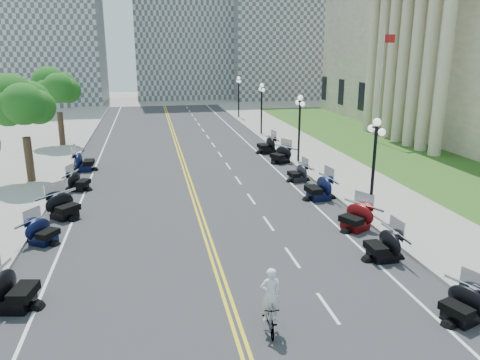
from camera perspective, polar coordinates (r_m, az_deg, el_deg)
ground at (r=19.15m, az=-2.93°, el=-10.21°), size 160.00×160.00×0.00m
road at (r=28.42m, az=-5.81°, el=-1.46°), size 16.00×90.00×0.01m
centerline_yellow_a at (r=28.41m, az=-6.05°, el=-1.46°), size 0.12×90.00×0.00m
centerline_yellow_b at (r=28.43m, az=-5.57°, el=-1.44°), size 0.12×90.00×0.00m
edge_line_north at (r=29.64m, az=6.60°, el=-0.75°), size 0.12×90.00×0.00m
edge_line_south at (r=28.61m, az=-18.68°, el=-2.10°), size 0.12×90.00×0.00m
lane_dash_5 at (r=16.47m, az=10.66°, el=-15.07°), size 0.12×2.00×0.00m
lane_dash_6 at (r=19.79m, az=6.40°, el=-9.35°), size 0.12×2.00×0.00m
lane_dash_7 at (r=23.33m, az=3.48°, el=-5.29°), size 0.12×2.00×0.00m
lane_dash_8 at (r=26.99m, az=1.38°, el=-2.30°), size 0.12×2.00×0.00m
lane_dash_9 at (r=30.74m, az=-0.22°, el=-0.04°), size 0.12×2.00×0.00m
lane_dash_10 at (r=34.55m, az=-1.46°, el=1.73°), size 0.12×2.00×0.00m
lane_dash_11 at (r=38.39m, az=-2.46°, el=3.15°), size 0.12×2.00×0.00m
lane_dash_12 at (r=42.27m, az=-3.28°, el=4.31°), size 0.12×2.00×0.00m
lane_dash_13 at (r=46.16m, az=-3.96°, el=5.27°), size 0.12×2.00×0.00m
lane_dash_14 at (r=50.08m, az=-4.54°, el=6.08°), size 0.12×2.00×0.00m
lane_dash_15 at (r=54.00m, az=-5.03°, el=6.78°), size 0.12×2.00×0.00m
lane_dash_16 at (r=57.94m, az=-5.46°, el=7.38°), size 0.12×2.00×0.00m
lane_dash_17 at (r=61.88m, az=-5.84°, el=7.90°), size 0.12×2.00×0.00m
lane_dash_18 at (r=65.83m, az=-6.17°, el=8.36°), size 0.12×2.00×0.00m
lane_dash_19 at (r=69.79m, az=-6.46°, el=8.77°), size 0.12×2.00×0.00m
sidewalk_north at (r=31.08m, az=13.83°, el=-0.21°), size 5.00×90.00×0.15m
sidewalk_south at (r=29.46m, az=-26.61°, el=-2.34°), size 5.00×90.00×0.15m
lawn at (r=41.14m, az=18.12°, el=3.28°), size 9.00×60.00×0.10m
distant_block_a at (r=80.73m, az=-23.36°, el=17.82°), size 18.00×14.00×26.00m
distant_block_b at (r=85.55m, az=-7.17°, el=20.07°), size 16.00×12.00×30.00m
distant_block_c at (r=85.64m, az=5.77°, el=17.43°), size 20.00×14.00×22.00m
street_lamp_2 at (r=24.43m, az=15.96°, el=1.45°), size 0.50×1.20×4.90m
street_lamp_3 at (r=35.30m, az=7.23°, el=6.21°), size 0.50×1.20×4.90m
street_lamp_4 at (r=46.73m, az=2.64°, el=8.63°), size 0.50×1.20×4.90m
street_lamp_5 at (r=58.39m, az=-0.17°, el=10.07°), size 0.50×1.20×4.90m
flagpole at (r=44.17m, az=16.74°, el=10.71°), size 1.10×0.20×10.00m
tree_3 at (r=32.20m, az=-24.95°, el=7.83°), size 4.80×4.80×9.20m
tree_4 at (r=43.89m, az=-21.37°, el=9.95°), size 4.80×4.80×9.20m
motorcycle_n_4 at (r=16.79m, az=25.52°, el=-13.39°), size 2.32×2.32×1.26m
motorcycle_n_5 at (r=20.11m, az=17.05°, el=-7.45°), size 2.03×2.03×1.38m
motorcycle_n_6 at (r=22.98m, az=13.92°, el=-4.24°), size 2.69×2.69×1.40m
motorcycle_n_7 at (r=27.10m, az=9.60°, el=-0.81°), size 2.34×2.34×1.51m
motorcycle_n_8 at (r=30.66m, az=7.07°, el=0.97°), size 1.98×1.98×1.24m
motorcycle_n_9 at (r=35.52m, az=4.98°, el=3.22°), size 2.75×2.75×1.42m
motorcycle_n_10 at (r=38.79m, az=3.29°, el=4.38°), size 2.37×2.37×1.50m
motorcycle_s_5 at (r=17.54m, az=-25.97°, el=-11.73°), size 2.52×2.52×1.51m
motorcycle_s_6 at (r=22.55m, az=-22.94°, el=-5.64°), size 2.49×2.49×1.26m
motorcycle_s_7 at (r=25.43m, az=-20.72°, el=-2.81°), size 2.94×2.94×1.46m
motorcycle_s_8 at (r=30.11m, az=-19.10°, el=-0.03°), size 2.30×2.30×1.27m
motorcycle_s_9 at (r=34.81m, az=-18.53°, el=2.27°), size 2.19×2.19×1.51m
bicycle at (r=14.89m, az=3.67°, el=-16.30°), size 0.64×1.65×0.97m
cyclist_rider at (r=14.21m, az=3.77°, el=-11.63°), size 0.64×0.42×1.76m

